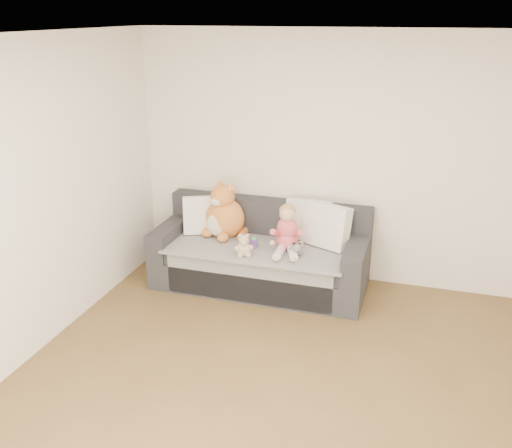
# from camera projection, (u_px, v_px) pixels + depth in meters

# --- Properties ---
(room_shell) EXTENTS (5.00, 5.00, 5.00)m
(room_shell) POSITION_uv_depth(u_px,v_px,m) (302.00, 232.00, 3.98)
(room_shell) COLOR brown
(room_shell) RESTS_ON ground
(sofa) EXTENTS (2.20, 0.94, 0.85)m
(sofa) POSITION_uv_depth(u_px,v_px,m) (261.00, 257.00, 6.01)
(sofa) COLOR #26272B
(sofa) RESTS_ON ground
(cushion_left) EXTENTS (0.49, 0.35, 0.42)m
(cushion_left) POSITION_uv_depth(u_px,v_px,m) (204.00, 215.00, 6.16)
(cushion_left) COLOR white
(cushion_left) RESTS_ON sofa
(cushion_right_back) EXTENTS (0.47, 0.21, 0.44)m
(cushion_right_back) POSITION_uv_depth(u_px,v_px,m) (308.00, 220.00, 5.98)
(cushion_right_back) COLOR white
(cushion_right_back) RESTS_ON sofa
(cushion_right_front) EXTENTS (0.53, 0.39, 0.46)m
(cushion_right_front) POSITION_uv_depth(u_px,v_px,m) (326.00, 226.00, 5.80)
(cushion_right_front) COLOR white
(cushion_right_front) RESTS_ON sofa
(toddler) EXTENTS (0.33, 0.49, 0.48)m
(toddler) POSITION_uv_depth(u_px,v_px,m) (287.00, 231.00, 5.71)
(toddler) COLOR #C04943
(toddler) RESTS_ON sofa
(plush_cat) EXTENTS (0.49, 0.45, 0.64)m
(plush_cat) POSITION_uv_depth(u_px,v_px,m) (224.00, 215.00, 6.06)
(plush_cat) COLOR orange
(plush_cat) RESTS_ON sofa
(teddy_bear) EXTENTS (0.18, 0.15, 0.24)m
(teddy_bear) POSITION_uv_depth(u_px,v_px,m) (244.00, 247.00, 5.60)
(teddy_bear) COLOR tan
(teddy_bear) RESTS_ON sofa
(plush_cow) EXTENTS (0.14, 0.20, 0.17)m
(plush_cow) POSITION_uv_depth(u_px,v_px,m) (296.00, 249.00, 5.61)
(plush_cow) COLOR white
(plush_cow) RESTS_ON sofa
(sippy_cup) EXTENTS (0.11, 0.09, 0.13)m
(sippy_cup) POSITION_uv_depth(u_px,v_px,m) (254.00, 242.00, 5.80)
(sippy_cup) COLOR purple
(sippy_cup) RESTS_ON sofa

